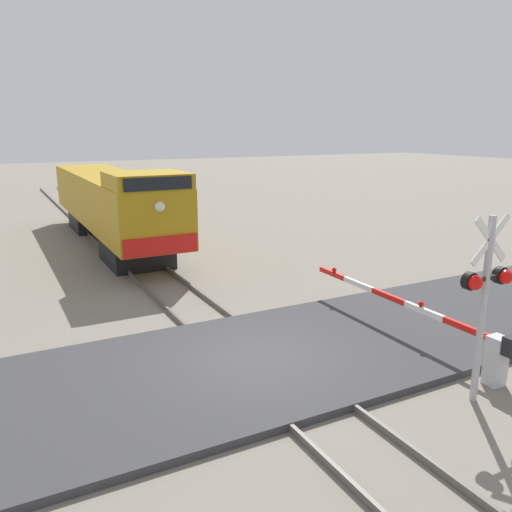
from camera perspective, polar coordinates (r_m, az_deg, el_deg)
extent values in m
plane|color=gray|center=(12.16, 0.07, -11.83)|extent=(160.00, 160.00, 0.00)
cube|color=#59544C|center=(11.85, -3.07, -12.19)|extent=(0.08, 80.00, 0.15)
cube|color=#59544C|center=(12.45, 3.05, -10.84)|extent=(0.08, 80.00, 0.15)
cube|color=#38383A|center=(12.13, 0.07, -11.47)|extent=(36.00, 5.39, 0.17)
cube|color=black|center=(21.27, -13.07, 0.60)|extent=(2.32, 3.20, 1.05)
cube|color=black|center=(29.20, -17.25, 3.88)|extent=(2.32, 3.20, 1.05)
cube|color=#B28414|center=(24.96, -15.72, 6.13)|extent=(2.74, 15.02, 2.18)
cube|color=#B28414|center=(18.82, -11.92, 8.17)|extent=(2.68, 2.62, 0.55)
cube|color=black|center=(17.54, -10.70, 7.83)|extent=(2.32, 0.06, 0.44)
cube|color=red|center=(17.87, -10.39, 1.11)|extent=(2.60, 0.08, 0.64)
sphere|color=#F2EACC|center=(17.62, -10.57, 5.35)|extent=(0.36, 0.36, 0.36)
cylinder|color=#ADADB2|center=(10.86, 23.67, -5.64)|extent=(0.14, 0.14, 3.73)
cube|color=white|center=(10.50, 24.42, 1.68)|extent=(0.95, 0.04, 0.95)
cube|color=white|center=(10.50, 24.42, 1.68)|extent=(0.95, 0.04, 0.95)
cube|color=black|center=(10.67, 24.02, -2.26)|extent=(1.04, 0.08, 0.08)
sphere|color=red|center=(10.29, 22.99, -2.72)|extent=(0.28, 0.28, 0.28)
sphere|color=red|center=(10.94, 25.80, -2.07)|extent=(0.28, 0.28, 0.28)
cylinder|color=black|center=(10.36, 22.48, -2.56)|extent=(0.34, 0.14, 0.34)
cylinder|color=black|center=(11.01, 25.31, -1.92)|extent=(0.34, 0.14, 0.34)
cube|color=silver|center=(12.15, 24.91, -10.43)|extent=(0.36, 0.36, 1.08)
cube|color=red|center=(12.46, 22.12, -7.37)|extent=(0.10, 1.25, 0.14)
cube|color=white|center=(13.23, 18.02, -5.78)|extent=(0.10, 1.25, 0.14)
cube|color=red|center=(14.07, 14.41, -4.35)|extent=(0.10, 1.25, 0.14)
cube|color=white|center=(14.97, 11.23, -3.07)|extent=(0.10, 1.25, 0.14)
cube|color=red|center=(15.92, 8.43, -1.93)|extent=(0.10, 1.25, 0.14)
sphere|color=red|center=(13.26, 17.72, -5.07)|extent=(0.14, 0.14, 0.14)
sphere|color=red|center=(15.83, 8.61, -1.51)|extent=(0.14, 0.14, 0.14)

